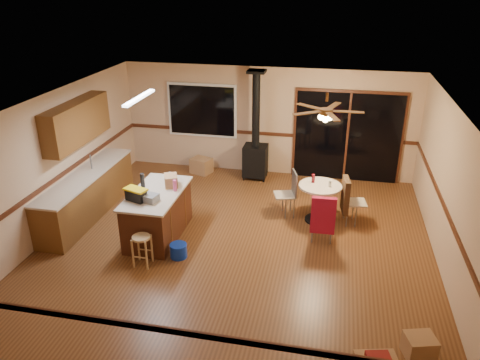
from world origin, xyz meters
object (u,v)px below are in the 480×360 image
(dining_table, at_px, (320,197))
(bar_stool, at_px, (142,251))
(kitchen_island, at_px, (158,214))
(box_corner_b, at_px, (420,346))
(blue_bucket, at_px, (179,251))
(chair_near, at_px, (323,215))
(chair_left, at_px, (290,189))
(box_under_window, at_px, (201,166))
(toolbox_grey, at_px, (146,197))
(toolbox_black, at_px, (136,195))
(wood_stove, at_px, (255,150))
(chair_right, at_px, (347,195))

(dining_table, bearing_deg, bar_stool, -142.25)
(kitchen_island, relative_size, box_corner_b, 4.49)
(blue_bucket, relative_size, chair_near, 0.43)
(chair_left, relative_size, box_under_window, 1.09)
(toolbox_grey, bearing_deg, bar_stool, -78.62)
(toolbox_black, bearing_deg, wood_stove, 66.19)
(wood_stove, xyz_separation_m, toolbox_black, (-1.52, -3.43, 0.27))
(kitchen_island, distance_m, toolbox_grey, 0.62)
(chair_near, bearing_deg, kitchen_island, -174.01)
(wood_stove, height_order, blue_bucket, wood_stove)
(chair_right, bearing_deg, dining_table, -177.35)
(bar_stool, bearing_deg, blue_bucket, 34.73)
(chair_near, bearing_deg, toolbox_black, -167.77)
(toolbox_black, relative_size, dining_table, 0.42)
(dining_table, distance_m, box_under_window, 3.55)
(chair_left, xyz_separation_m, chair_near, (0.70, -1.01, 0.01))
(toolbox_grey, relative_size, blue_bucket, 1.40)
(chair_near, distance_m, box_under_window, 4.17)
(chair_left, height_order, chair_near, same)
(wood_stove, bearing_deg, toolbox_black, -113.81)
(wood_stove, bearing_deg, dining_table, -48.95)
(chair_left, bearing_deg, chair_near, -55.19)
(dining_table, distance_m, box_corner_b, 3.73)
(blue_bucket, bearing_deg, dining_table, 38.38)
(blue_bucket, bearing_deg, wood_stove, 79.22)
(chair_left, bearing_deg, box_under_window, 143.34)
(toolbox_black, bearing_deg, kitchen_island, 60.69)
(wood_stove, relative_size, toolbox_black, 7.12)
(blue_bucket, bearing_deg, chair_near, 21.43)
(chair_near, distance_m, chair_right, 1.00)
(toolbox_black, distance_m, blue_bucket, 1.22)
(chair_near, bearing_deg, bar_stool, -156.02)
(toolbox_grey, distance_m, toolbox_black, 0.18)
(kitchen_island, relative_size, chair_near, 2.40)
(toolbox_black, relative_size, chair_left, 0.69)
(dining_table, distance_m, chair_right, 0.52)
(dining_table, xyz_separation_m, box_under_window, (-2.98, 1.90, -0.34))
(blue_bucket, xyz_separation_m, chair_right, (2.83, 1.86, 0.47))
(wood_stove, xyz_separation_m, bar_stool, (-1.21, -4.04, -0.45))
(chair_near, bearing_deg, dining_table, 96.82)
(toolbox_grey, height_order, chair_left, toolbox_grey)
(dining_table, distance_m, chair_near, 0.89)
(wood_stove, height_order, chair_near, wood_stove)
(box_under_window, bearing_deg, kitchen_island, -88.79)
(kitchen_island, height_order, toolbox_black, toolbox_black)
(toolbox_black, xyz_separation_m, bar_stool, (0.30, -0.60, -0.72))
(wood_stove, bearing_deg, blue_bucket, -100.78)
(chair_near, xyz_separation_m, box_under_window, (-3.08, 2.78, -0.41))
(toolbox_black, bearing_deg, chair_left, 34.13)
(bar_stool, height_order, chair_near, chair_near)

